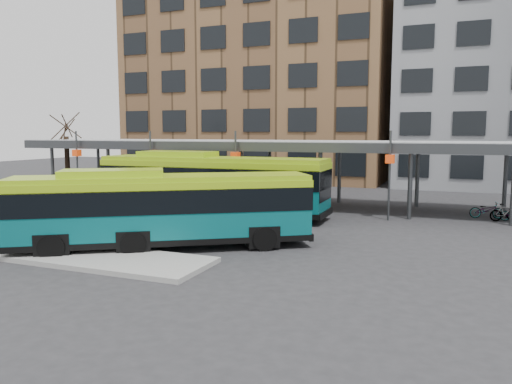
# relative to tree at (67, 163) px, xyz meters

# --- Properties ---
(ground) EXTENTS (120.00, 120.00, 0.00)m
(ground) POSITION_rel_tree_xyz_m (18.00, -12.00, -2.43)
(ground) COLOR #28282B
(ground) RESTS_ON ground
(boarding_island) EXTENTS (14.00, 3.00, 0.18)m
(boarding_island) POSITION_rel_tree_xyz_m (12.50, -15.00, -2.34)
(boarding_island) COLOR gray
(boarding_island) RESTS_ON ground
(canopy) EXTENTS (40.00, 6.53, 4.80)m
(canopy) POSITION_rel_tree_xyz_m (17.94, 0.87, 1.47)
(canopy) COLOR #999B9E
(canopy) RESTS_ON ground
(tree) EXTENTS (1.64, 1.64, 5.60)m
(tree) POSITION_rel_tree_xyz_m (0.00, 0.00, 0.00)
(tree) COLOR black
(tree) RESTS_ON ground
(building_brick) EXTENTS (26.00, 14.00, 22.00)m
(building_brick) POSITION_rel_tree_xyz_m (8.00, 20.00, 8.57)
(building_brick) COLOR brown
(building_brick) RESTS_ON ground
(bus_front) EXTENTS (11.24, 8.57, 3.25)m
(bus_front) POSITION_rel_tree_xyz_m (16.38, -12.45, -0.74)
(bus_front) COLOR #08555A
(bus_front) RESTS_ON ground
(bus_rear) EXTENTS (13.17, 3.12, 3.62)m
(bus_rear) POSITION_rel_tree_xyz_m (14.46, -4.47, -0.55)
(bus_rear) COLOR #08555A
(bus_rear) RESTS_ON ground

